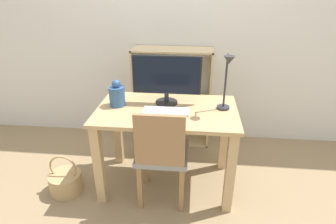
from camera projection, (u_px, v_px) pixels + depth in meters
The scene contains 10 objects.
ground_plane at pixel (167, 182), 2.54m from camera, with size 10.00×10.00×0.00m, color #997F5B.
wall_back at pixel (176, 19), 2.81m from camera, with size 8.00×0.05×2.60m.
desk at pixel (167, 126), 2.30m from camera, with size 1.12×0.67×0.73m.
monitor at pixel (167, 77), 2.24m from camera, with size 0.55×0.18×0.40m.
keyboard at pixel (166, 111), 2.18m from camera, with size 0.36×0.14×0.02m.
vase at pixel (117, 95), 2.26m from camera, with size 0.13×0.13×0.22m.
desk_lamp at pixel (227, 78), 2.07m from camera, with size 0.10×0.19×0.45m.
chair at pixel (162, 153), 2.14m from camera, with size 0.40×0.40×0.84m.
bookshelf at pixel (158, 100), 3.02m from camera, with size 0.81×0.28×1.04m.
basket at pixel (66, 182), 2.40m from camera, with size 0.27×0.27×0.36m.
Camera 1 is at (0.21, -2.01, 1.67)m, focal length 30.00 mm.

